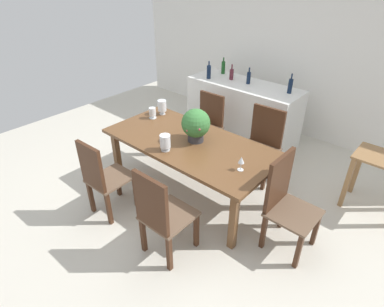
{
  "coord_description": "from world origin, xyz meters",
  "views": [
    {
      "loc": [
        2.14,
        -2.3,
        2.55
      ],
      "look_at": [
        0.04,
        0.09,
        0.6
      ],
      "focal_mm": 29.49,
      "sensor_mm": 36.0,
      "label": 1
    }
  ],
  "objects_px": {
    "wine_glass": "(241,161)",
    "side_table": "(381,172)",
    "wine_bottle_dark": "(249,78)",
    "crystal_vase_center_near": "(152,112)",
    "dining_table": "(190,147)",
    "wine_bottle_clear": "(232,74)",
    "wine_bottle_green": "(209,72)",
    "chair_foot_end": "(285,199)",
    "chair_far_right": "(263,140)",
    "chair_near_right": "(160,213)",
    "chair_near_left": "(102,176)",
    "flower_centerpiece": "(196,124)",
    "crystal_vase_right": "(165,142)",
    "kitchen_counter": "(242,111)",
    "crystal_vase_left": "(162,106)",
    "chair_far_left": "(207,122)",
    "wine_bottle_amber": "(223,67)",
    "wine_bottle_tall": "(290,86)"
  },
  "relations": [
    {
      "from": "chair_far_left",
      "to": "crystal_vase_center_near",
      "type": "xyz_separation_m",
      "value": [
        -0.32,
        -0.77,
        0.31
      ]
    },
    {
      "from": "chair_far_right",
      "to": "kitchen_counter",
      "type": "distance_m",
      "value": 1.11
    },
    {
      "from": "chair_near_right",
      "to": "chair_far_right",
      "type": "bearing_deg",
      "value": -90.53
    },
    {
      "from": "dining_table",
      "to": "wine_bottle_green",
      "type": "bearing_deg",
      "value": 121.67
    },
    {
      "from": "chair_near_left",
      "to": "chair_far_left",
      "type": "distance_m",
      "value": 1.85
    },
    {
      "from": "crystal_vase_right",
      "to": "wine_bottle_clear",
      "type": "bearing_deg",
      "value": 105.34
    },
    {
      "from": "side_table",
      "to": "flower_centerpiece",
      "type": "bearing_deg",
      "value": -147.43
    },
    {
      "from": "wine_glass",
      "to": "side_table",
      "type": "xyz_separation_m",
      "value": [
        1.05,
        1.29,
        -0.34
      ]
    },
    {
      "from": "crystal_vase_right",
      "to": "wine_bottle_tall",
      "type": "xyz_separation_m",
      "value": [
        0.42,
        2.08,
        0.18
      ]
    },
    {
      "from": "chair_far_left",
      "to": "flower_centerpiece",
      "type": "height_order",
      "value": "flower_centerpiece"
    },
    {
      "from": "chair_foot_end",
      "to": "wine_glass",
      "type": "relative_size",
      "value": 6.63
    },
    {
      "from": "chair_far_right",
      "to": "crystal_vase_right",
      "type": "bearing_deg",
      "value": -115.19
    },
    {
      "from": "wine_bottle_dark",
      "to": "crystal_vase_left",
      "type": "bearing_deg",
      "value": -108.93
    },
    {
      "from": "crystal_vase_right",
      "to": "chair_far_right",
      "type": "bearing_deg",
      "value": 67.12
    },
    {
      "from": "kitchen_counter",
      "to": "chair_far_right",
      "type": "bearing_deg",
      "value": -42.84
    },
    {
      "from": "wine_glass",
      "to": "chair_far_left",
      "type": "bearing_deg",
      "value": 140.54
    },
    {
      "from": "chair_near_right",
      "to": "chair_near_left",
      "type": "height_order",
      "value": "chair_near_right"
    },
    {
      "from": "chair_foot_end",
      "to": "chair_far_right",
      "type": "relative_size",
      "value": 1.05
    },
    {
      "from": "crystal_vase_right",
      "to": "kitchen_counter",
      "type": "xyz_separation_m",
      "value": [
        -0.28,
        2.0,
        -0.39
      ]
    },
    {
      "from": "chair_foot_end",
      "to": "crystal_vase_center_near",
      "type": "height_order",
      "value": "chair_foot_end"
    },
    {
      "from": "chair_near_right",
      "to": "chair_far_right",
      "type": "distance_m",
      "value": 1.86
    },
    {
      "from": "crystal_vase_center_near",
      "to": "kitchen_counter",
      "type": "bearing_deg",
      "value": 73.93
    },
    {
      "from": "crystal_vase_right",
      "to": "wine_bottle_clear",
      "type": "distance_m",
      "value": 2.12
    },
    {
      "from": "chair_far_left",
      "to": "wine_bottle_green",
      "type": "bearing_deg",
      "value": 126.89
    },
    {
      "from": "chair_near_left",
      "to": "crystal_vase_center_near",
      "type": "height_order",
      "value": "chair_near_left"
    },
    {
      "from": "wine_bottle_dark",
      "to": "crystal_vase_center_near",
      "type": "bearing_deg",
      "value": -107.01
    },
    {
      "from": "dining_table",
      "to": "wine_bottle_clear",
      "type": "height_order",
      "value": "wine_bottle_clear"
    },
    {
      "from": "chair_near_left",
      "to": "crystal_vase_right",
      "type": "height_order",
      "value": "chair_near_left"
    },
    {
      "from": "wine_bottle_amber",
      "to": "crystal_vase_right",
      "type": "bearing_deg",
      "value": -69.03
    },
    {
      "from": "wine_bottle_clear",
      "to": "wine_bottle_green",
      "type": "relative_size",
      "value": 0.87
    },
    {
      "from": "chair_near_left",
      "to": "crystal_vase_left",
      "type": "distance_m",
      "value": 1.34
    },
    {
      "from": "crystal_vase_center_near",
      "to": "wine_bottle_dark",
      "type": "distance_m",
      "value": 1.65
    },
    {
      "from": "crystal_vase_right",
      "to": "wine_bottle_amber",
      "type": "xyz_separation_m",
      "value": [
        -0.84,
        2.2,
        0.18
      ]
    },
    {
      "from": "wine_bottle_amber",
      "to": "side_table",
      "type": "bearing_deg",
      "value": -13.92
    },
    {
      "from": "chair_far_right",
      "to": "wine_glass",
      "type": "xyz_separation_m",
      "value": [
        0.32,
        -1.03,
        0.32
      ]
    },
    {
      "from": "chair_foot_end",
      "to": "wine_bottle_amber",
      "type": "relative_size",
      "value": 3.84
    },
    {
      "from": "dining_table",
      "to": "chair_far_left",
      "type": "height_order",
      "value": "chair_far_left"
    },
    {
      "from": "kitchen_counter",
      "to": "wine_bottle_dark",
      "type": "relative_size",
      "value": 7.21
    },
    {
      "from": "chair_near_left",
      "to": "wine_bottle_amber",
      "type": "distance_m",
      "value": 2.88
    },
    {
      "from": "chair_foot_end",
      "to": "wine_bottle_green",
      "type": "bearing_deg",
      "value": 56.09
    },
    {
      "from": "chair_far_left",
      "to": "wine_bottle_clear",
      "type": "bearing_deg",
      "value": 100.14
    },
    {
      "from": "dining_table",
      "to": "flower_centerpiece",
      "type": "xyz_separation_m",
      "value": [
        0.04,
        0.05,
        0.29
      ]
    },
    {
      "from": "wine_bottle_green",
      "to": "wine_bottle_dark",
      "type": "bearing_deg",
      "value": 18.25
    },
    {
      "from": "chair_far_left",
      "to": "crystal_vase_left",
      "type": "distance_m",
      "value": 0.76
    },
    {
      "from": "chair_far_left",
      "to": "kitchen_counter",
      "type": "bearing_deg",
      "value": 79.92
    },
    {
      "from": "chair_far_left",
      "to": "crystal_vase_center_near",
      "type": "relative_size",
      "value": 6.2
    },
    {
      "from": "chair_near_right",
      "to": "crystal_vase_left",
      "type": "distance_m",
      "value": 1.81
    },
    {
      "from": "chair_far_right",
      "to": "chair_foot_end",
      "type": "bearing_deg",
      "value": -51.79
    },
    {
      "from": "flower_centerpiece",
      "to": "crystal_vase_right",
      "type": "xyz_separation_m",
      "value": [
        -0.11,
        -0.38,
        -0.1
      ]
    },
    {
      "from": "wine_bottle_green",
      "to": "wine_bottle_amber",
      "type": "bearing_deg",
      "value": 86.89
    }
  ]
}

